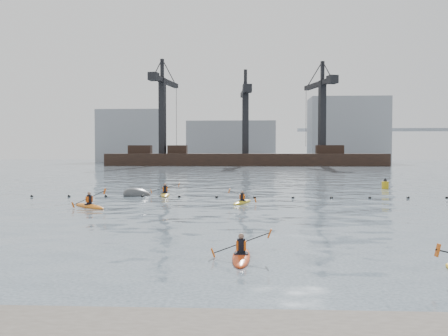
% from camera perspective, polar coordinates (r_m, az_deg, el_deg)
% --- Properties ---
extents(ground, '(400.00, 400.00, 0.00)m').
position_cam_1_polar(ground, '(15.35, 1.28, -11.78)').
color(ground, '#323F49').
rests_on(ground, ground).
extents(float_line, '(33.24, 0.73, 0.24)m').
position_cam_1_polar(float_line, '(37.62, 1.40, -3.53)').
color(float_line, black).
rests_on(float_line, ground).
extents(barge_pier, '(72.00, 19.30, 29.50)m').
position_cam_1_polar(barge_pier, '(124.91, 2.48, 1.19)').
color(barge_pier, black).
rests_on(barge_pier, ground).
extents(skyline, '(141.00, 28.00, 22.00)m').
position_cam_1_polar(skyline, '(165.28, 3.41, 3.93)').
color(skyline, gray).
rests_on(skyline, ground).
extents(kayaker_0, '(2.10, 3.05, 1.14)m').
position_cam_1_polar(kayaker_0, '(16.49, 2.08, -10.48)').
color(kayaker_0, '#E24215').
rests_on(kayaker_0, ground).
extents(kayaker_2, '(3.08, 2.97, 1.31)m').
position_cam_1_polar(kayaker_2, '(32.43, -15.90, -4.36)').
color(kayaker_2, orange).
rests_on(kayaker_2, ground).
extents(kayaker_3, '(2.05, 3.14, 1.12)m').
position_cam_1_polar(kayaker_3, '(33.71, 2.21, -4.07)').
color(kayaker_3, gold).
rests_on(kayaker_3, ground).
extents(kayaker_5, '(2.44, 3.67, 1.21)m').
position_cam_1_polar(kayaker_5, '(39.77, -7.10, -3.13)').
color(kayaker_5, gold).
rests_on(kayaker_5, ground).
extents(mooring_buoy, '(3.06, 2.81, 1.75)m').
position_cam_1_polar(mooring_buoy, '(39.84, -10.37, -3.30)').
color(mooring_buoy, '#424547').
rests_on(mooring_buoy, ground).
extents(nav_buoy, '(0.67, 0.67, 1.22)m').
position_cam_1_polar(nav_buoy, '(49.23, 18.82, -1.93)').
color(nav_buoy, gold).
rests_on(nav_buoy, ground).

